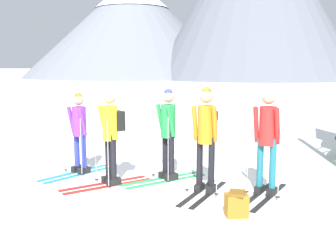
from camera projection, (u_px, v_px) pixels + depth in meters
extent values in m
plane|color=white|center=(157.00, 183.00, 7.71)|extent=(400.00, 400.00, 0.00)
cube|color=#1E84D1|center=(80.00, 175.00, 8.29)|extent=(0.80, 1.57, 0.02)
cube|color=#1E84D1|center=(74.00, 173.00, 8.44)|extent=(0.80, 1.57, 0.02)
cube|color=black|center=(84.00, 170.00, 8.36)|extent=(0.21, 0.28, 0.12)
cylinder|color=#2D389E|center=(83.00, 150.00, 8.29)|extent=(0.11, 0.11, 0.79)
cube|color=black|center=(78.00, 169.00, 8.50)|extent=(0.21, 0.28, 0.12)
cylinder|color=#2D389E|center=(77.00, 148.00, 8.44)|extent=(0.11, 0.11, 0.79)
cylinder|color=purple|center=(79.00, 121.00, 8.28)|extent=(0.28, 0.28, 0.59)
sphere|color=tan|center=(79.00, 100.00, 8.22)|extent=(0.21, 0.21, 0.21)
sphere|color=#B76019|center=(78.00, 97.00, 8.21)|extent=(0.16, 0.16, 0.16)
cylinder|color=purple|center=(82.00, 122.00, 8.12)|extent=(0.15, 0.21, 0.56)
cylinder|color=purple|center=(71.00, 120.00, 8.35)|extent=(0.15, 0.21, 0.56)
cylinder|color=#A5A5AD|center=(81.00, 148.00, 8.04)|extent=(0.02, 0.02, 1.18)
cylinder|color=black|center=(82.00, 174.00, 8.12)|extent=(0.07, 0.07, 0.01)
cylinder|color=#A5A5AD|center=(65.00, 145.00, 8.39)|extent=(0.02, 0.02, 1.18)
cylinder|color=black|center=(66.00, 170.00, 8.47)|extent=(0.07, 0.07, 0.01)
cube|color=red|center=(109.00, 186.00, 7.50)|extent=(1.22, 1.38, 0.02)
cube|color=red|center=(104.00, 183.00, 7.69)|extent=(1.22, 1.38, 0.02)
cube|color=black|center=(114.00, 182.00, 7.55)|extent=(0.25, 0.27, 0.12)
cylinder|color=black|center=(113.00, 157.00, 7.48)|extent=(0.11, 0.11, 0.85)
cube|color=black|center=(109.00, 179.00, 7.73)|extent=(0.25, 0.27, 0.12)
cylinder|color=black|center=(108.00, 155.00, 7.66)|extent=(0.11, 0.11, 0.85)
cylinder|color=yellow|center=(110.00, 123.00, 7.48)|extent=(0.28, 0.28, 0.63)
sphere|color=tan|center=(109.00, 98.00, 7.41)|extent=(0.23, 0.23, 0.23)
sphere|color=gray|center=(109.00, 94.00, 7.40)|extent=(0.17, 0.17, 0.17)
cylinder|color=yellow|center=(111.00, 124.00, 7.29)|extent=(0.19, 0.21, 0.60)
cylinder|color=yellow|center=(103.00, 121.00, 7.59)|extent=(0.19, 0.21, 0.60)
cylinder|color=#A5A5AD|center=(108.00, 155.00, 7.24)|extent=(0.02, 0.02, 1.27)
cylinder|color=black|center=(109.00, 186.00, 7.32)|extent=(0.07, 0.07, 0.01)
cylinder|color=#A5A5AD|center=(96.00, 150.00, 7.68)|extent=(0.02, 0.02, 1.27)
cylinder|color=black|center=(96.00, 179.00, 7.77)|extent=(0.07, 0.07, 0.01)
cube|color=black|center=(118.00, 121.00, 7.57)|extent=(0.30, 0.29, 0.36)
cube|color=green|center=(167.00, 181.00, 7.83)|extent=(1.25, 1.39, 0.02)
cube|color=green|center=(161.00, 179.00, 8.01)|extent=(1.25, 1.39, 0.02)
cube|color=black|center=(171.00, 177.00, 7.87)|extent=(0.25, 0.27, 0.12)
cylinder|color=black|center=(171.00, 154.00, 7.80)|extent=(0.11, 0.11, 0.84)
cube|color=black|center=(165.00, 174.00, 8.05)|extent=(0.25, 0.27, 0.12)
cylinder|color=black|center=(165.00, 151.00, 7.98)|extent=(0.11, 0.11, 0.84)
cylinder|color=#238C42|center=(168.00, 121.00, 7.80)|extent=(0.28, 0.28, 0.63)
sphere|color=tan|center=(168.00, 97.00, 7.73)|extent=(0.23, 0.23, 0.23)
sphere|color=#2D389E|center=(168.00, 93.00, 7.72)|extent=(0.17, 0.17, 0.17)
cylinder|color=#238C42|center=(171.00, 121.00, 7.62)|extent=(0.19, 0.20, 0.60)
cylinder|color=#238C42|center=(161.00, 119.00, 7.91)|extent=(0.19, 0.20, 0.60)
cylinder|color=#A5A5AD|center=(168.00, 151.00, 7.56)|extent=(0.02, 0.02, 1.26)
cylinder|color=black|center=(168.00, 181.00, 7.64)|extent=(0.07, 0.07, 0.01)
cylinder|color=#A5A5AD|center=(153.00, 147.00, 8.00)|extent=(0.02, 0.02, 1.26)
cylinder|color=black|center=(153.00, 175.00, 8.09)|extent=(0.07, 0.07, 0.01)
cube|color=black|center=(209.00, 194.00, 7.04)|extent=(0.38, 1.62, 0.02)
cube|color=black|center=(197.00, 192.00, 7.13)|extent=(0.38, 1.62, 0.02)
cube|color=black|center=(211.00, 189.00, 7.12)|extent=(0.16, 0.28, 0.12)
cylinder|color=black|center=(211.00, 162.00, 7.05)|extent=(0.11, 0.11, 0.88)
cube|color=black|center=(199.00, 187.00, 7.21)|extent=(0.16, 0.28, 0.12)
cylinder|color=black|center=(200.00, 161.00, 7.14)|extent=(0.11, 0.11, 0.88)
cylinder|color=orange|center=(206.00, 124.00, 7.00)|extent=(0.28, 0.28, 0.66)
sphere|color=tan|center=(206.00, 96.00, 6.93)|extent=(0.24, 0.24, 0.24)
sphere|color=#B76019|center=(206.00, 92.00, 6.91)|extent=(0.18, 0.18, 0.18)
cylinder|color=orange|center=(215.00, 124.00, 6.86)|extent=(0.12, 0.22, 0.63)
cylinder|color=orange|center=(195.00, 123.00, 7.02)|extent=(0.12, 0.22, 0.63)
cylinder|color=#A5A5AD|center=(217.00, 159.00, 6.80)|extent=(0.02, 0.02, 1.32)
cylinder|color=black|center=(216.00, 194.00, 6.89)|extent=(0.07, 0.07, 0.01)
cylinder|color=#A5A5AD|center=(187.00, 156.00, 7.04)|extent=(0.02, 0.02, 1.32)
cylinder|color=black|center=(187.00, 190.00, 7.12)|extent=(0.07, 0.07, 0.01)
cube|color=maroon|center=(209.00, 121.00, 7.14)|extent=(0.28, 0.20, 0.36)
cube|color=black|center=(270.00, 197.00, 6.90)|extent=(0.56, 1.67, 0.02)
cube|color=black|center=(257.00, 195.00, 7.01)|extent=(0.56, 1.67, 0.02)
cube|color=black|center=(272.00, 191.00, 6.97)|extent=(0.18, 0.28, 0.12)
cylinder|color=#1E6B7A|center=(273.00, 164.00, 6.90)|extent=(0.11, 0.11, 0.87)
cube|color=black|center=(259.00, 189.00, 7.08)|extent=(0.18, 0.28, 0.12)
cylinder|color=#1E6B7A|center=(260.00, 163.00, 7.01)|extent=(0.11, 0.11, 0.87)
cylinder|color=red|center=(268.00, 126.00, 6.86)|extent=(0.28, 0.28, 0.66)
sphere|color=tan|center=(269.00, 97.00, 6.79)|extent=(0.24, 0.24, 0.24)
sphere|color=gray|center=(269.00, 93.00, 6.78)|extent=(0.18, 0.18, 0.18)
cylinder|color=red|center=(277.00, 126.00, 6.71)|extent=(0.13, 0.22, 0.62)
cylinder|color=red|center=(256.00, 124.00, 6.90)|extent=(0.13, 0.22, 0.62)
cylinder|color=#A5A5AD|center=(279.00, 162.00, 6.65)|extent=(0.02, 0.02, 1.31)
cylinder|color=black|center=(278.00, 197.00, 6.74)|extent=(0.07, 0.07, 0.01)
cylinder|color=#A5A5AD|center=(248.00, 158.00, 6.93)|extent=(0.02, 0.02, 1.31)
cylinder|color=black|center=(247.00, 192.00, 7.02)|extent=(0.07, 0.07, 0.01)
cube|color=#99661E|center=(236.00, 205.00, 6.01)|extent=(0.39, 0.34, 0.34)
cube|color=brown|center=(237.00, 193.00, 5.99)|extent=(0.22, 0.28, 0.04)
cone|color=slate|center=(132.00, 27.00, 72.78)|extent=(38.58, 38.58, 17.74)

